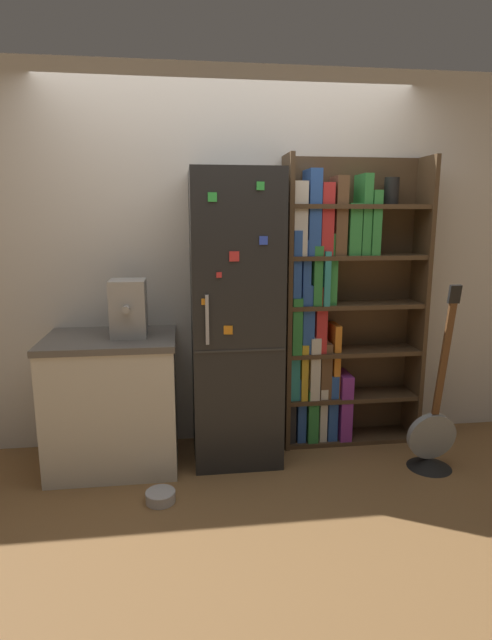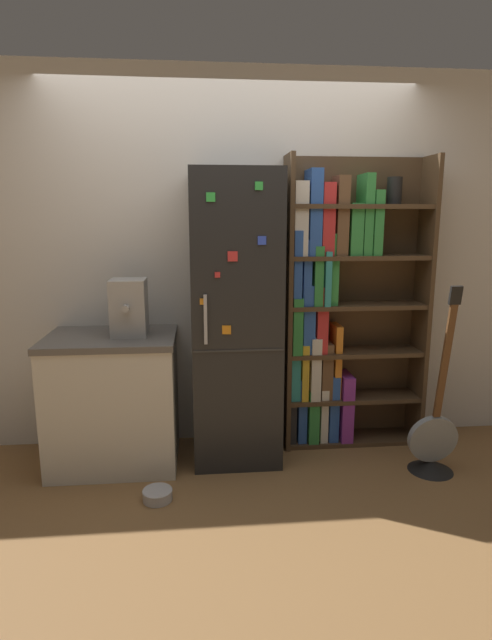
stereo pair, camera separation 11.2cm
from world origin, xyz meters
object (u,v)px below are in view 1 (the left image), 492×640
refrigerator (235,320)px  pet_bowl (160,496)px  guitar (431,443)px  bookshelf (334,309)px  espresso_machine (129,308)px

refrigerator → pet_bowl: bearing=-132.3°
guitar → pet_bowl: (-1.74, -0.18, -0.14)m
refrigerator → guitar: size_ratio=1.55×
bookshelf → pet_bowl: bookshelf is taller
espresso_machine → pet_bowl: 1.15m
refrigerator → pet_bowl: size_ratio=10.91×
bookshelf → espresso_machine: bearing=-172.4°
espresso_machine → guitar: 2.14m
refrigerator → bookshelf: (0.72, 0.16, 0.02)m
refrigerator → bookshelf: 0.74m
bookshelf → guitar: size_ratio=1.64×
guitar → refrigerator: bearing=163.5°
refrigerator → bookshelf: bookshelf is taller
refrigerator → guitar: refrigerator is taller
pet_bowl → guitar: bearing=5.9°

